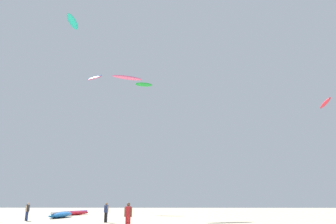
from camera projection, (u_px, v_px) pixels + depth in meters
The scene contains 10 objects.
person_foreground at pixel (128, 214), 18.58m from camera, with size 0.50×0.37×1.64m.
person_midground at pixel (106, 211), 25.62m from camera, with size 0.44×0.36×1.58m.
person_left at pixel (27, 210), 27.62m from camera, with size 0.36×0.52×1.59m.
kite_grounded_near at pixel (76, 213), 37.75m from camera, with size 3.02×4.38×0.54m.
kite_grounded_mid at pixel (61, 215), 32.29m from camera, with size 1.66×5.27×0.68m.
kite_aloft_0 at pixel (325, 103), 41.34m from camera, with size 2.09×4.45×1.10m.
kite_aloft_1 at pixel (73, 22), 39.34m from camera, with size 1.26×3.75×0.47m.
kite_aloft_2 at pixel (127, 78), 44.38m from camera, with size 4.60×2.83×0.57m.
kite_aloft_3 at pixel (144, 85), 37.08m from camera, with size 2.17×1.05×0.49m.
kite_aloft_4 at pixel (95, 78), 61.58m from camera, with size 3.91×2.97×0.93m.
Camera 1 is at (0.66, -15.84, 1.79)m, focal length 32.86 mm.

